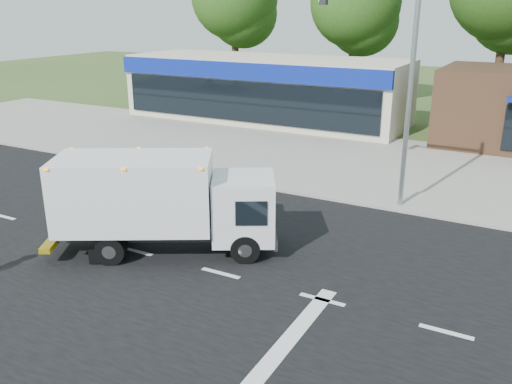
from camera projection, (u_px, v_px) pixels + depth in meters
ground at (221, 274)px, 14.93m from camera, size 120.00×120.00×0.00m
road_asphalt at (221, 274)px, 14.93m from camera, size 60.00×14.00×0.02m
sidewalk at (329, 189)px, 21.74m from camera, size 60.00×2.40×0.12m
parking_apron at (372, 157)px, 26.58m from camera, size 60.00×9.00×0.02m
lane_markings at (238, 308)px, 13.19m from camera, size 55.20×7.00×0.01m
ems_box_truck at (160, 198)px, 15.80m from camera, size 6.77×5.02×2.94m
retail_strip_mall at (265, 89)px, 34.93m from camera, size 18.00×6.20×4.00m
traffic_signal_pole at (393, 70)px, 18.61m from camera, size 3.51×0.25×8.00m
background_trees at (430, 1)px, 36.37m from camera, size 36.77×7.39×12.10m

